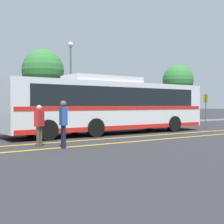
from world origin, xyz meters
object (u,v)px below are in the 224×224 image
(pedestrian_1, at_px, (39,123))
(tree_1, at_px, (43,71))
(parked_car_3, at_px, (153,117))
(tree_2, at_px, (178,80))
(bus_stop_sign, at_px, (206,107))
(pedestrian_2, at_px, (63,121))
(transit_bus, at_px, (112,105))
(parked_car_2, at_px, (91,118))
(parked_car_1, at_px, (9,120))
(street_lamp, at_px, (71,71))

(pedestrian_1, bearing_deg, tree_1, -146.62)
(parked_car_3, bearing_deg, pedestrian_1, -61.12)
(tree_1, xyz_separation_m, tree_2, (15.93, -1.07, -0.22))
(bus_stop_sign, distance_m, tree_1, 14.36)
(parked_car_3, xyz_separation_m, pedestrian_2, (-12.62, -8.89, 0.36))
(tree_1, bearing_deg, bus_stop_sign, -57.29)
(transit_bus, relative_size, parked_car_3, 3.03)
(parked_car_2, bearing_deg, parked_car_1, -86.23)
(transit_bus, height_order, tree_2, tree_2)
(pedestrian_2, bearing_deg, parked_car_3, 134.28)
(transit_bus, bearing_deg, street_lamp, 171.09)
(pedestrian_1, height_order, street_lamp, street_lamp)
(transit_bus, bearing_deg, parked_car_1, -136.48)
(parked_car_2, relative_size, street_lamp, 0.72)
(parked_car_1, distance_m, parked_car_2, 6.14)
(parked_car_3, distance_m, pedestrian_1, 15.38)
(parked_car_1, relative_size, street_lamp, 0.73)
(parked_car_2, relative_size, bus_stop_sign, 1.96)
(pedestrian_1, height_order, pedestrian_2, pedestrian_2)
(transit_bus, relative_size, tree_2, 2.06)
(pedestrian_1, xyz_separation_m, tree_1, (5.91, 14.29, 3.80))
(bus_stop_sign, bearing_deg, pedestrian_1, -79.90)
(transit_bus, relative_size, tree_1, 1.97)
(parked_car_2, xyz_separation_m, parked_car_3, (6.01, -0.19, -0.03))
(tree_1, bearing_deg, parked_car_2, -78.23)
(parked_car_3, bearing_deg, parked_car_1, -92.09)
(parked_car_1, height_order, bus_stop_sign, bus_stop_sign)
(transit_bus, bearing_deg, parked_car_2, 162.67)
(pedestrian_1, distance_m, tree_1, 15.92)
(parked_car_3, xyz_separation_m, street_lamp, (-6.38, 2.84, 3.72))
(transit_bus, xyz_separation_m, bus_stop_sign, (7.77, -0.60, -0.14))
(transit_bus, distance_m, tree_1, 11.59)
(parked_car_3, distance_m, tree_2, 10.86)
(pedestrian_2, bearing_deg, parked_car_1, -173.96)
(tree_2, bearing_deg, pedestrian_1, -148.82)
(parked_car_2, distance_m, pedestrian_1, 10.81)
(parked_car_1, xyz_separation_m, pedestrian_2, (-0.48, -8.94, 0.34))
(transit_bus, xyz_separation_m, pedestrian_1, (-5.70, -3.10, -0.75))
(pedestrian_1, distance_m, tree_2, 25.78)
(tree_1, bearing_deg, tree_2, -3.83)
(transit_bus, relative_size, street_lamp, 1.91)
(tree_2, bearing_deg, parked_car_2, -160.57)
(transit_bus, height_order, parked_car_3, transit_bus)
(parked_car_1, height_order, parked_car_2, parked_car_2)
(street_lamp, bearing_deg, tree_1, 104.49)
(bus_stop_sign, relative_size, street_lamp, 0.37)
(bus_stop_sign, bearing_deg, parked_car_2, -131.97)
(parked_car_1, relative_size, bus_stop_sign, 1.98)
(parked_car_2, relative_size, pedestrian_1, 2.89)
(pedestrian_1, relative_size, tree_2, 0.27)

